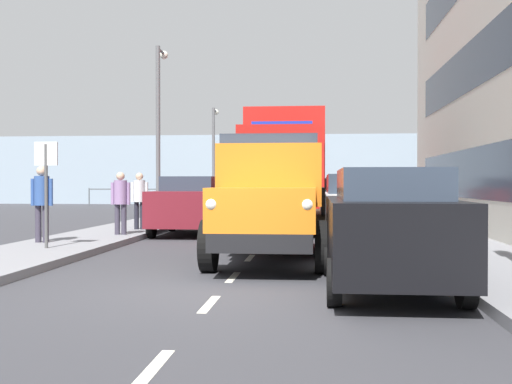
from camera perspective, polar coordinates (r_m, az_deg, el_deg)
ground_plane at (r=20.77m, az=1.86°, el=-3.39°), size 80.00×80.00×0.00m
sidewalk_left at (r=20.95m, az=14.15°, el=-3.17°), size 2.32×40.77×0.15m
sidewalk_right at (r=21.51m, az=-10.11°, el=-3.05°), size 2.32×40.77×0.15m
road_centreline_markings at (r=20.03m, az=1.72°, el=-3.53°), size 0.12×36.52×0.01m
sea_horizon at (r=44.09m, az=3.81°, el=2.09°), size 80.00×0.80×5.00m
seawall_railing at (r=40.48m, az=3.65°, el=-0.04°), size 28.08×0.08×1.20m
truck_vintage_orange at (r=11.72m, az=1.34°, el=-0.87°), size 2.17×5.64×2.43m
lorry_cargo_red at (r=20.59m, az=2.86°, el=2.35°), size 2.58×8.20×3.87m
car_black_kerbside_near at (r=8.94m, az=12.11°, el=-3.23°), size 1.76×4.12×1.72m
car_white_kerbside_1 at (r=14.17m, az=9.67°, el=-1.73°), size 1.93×3.98×1.72m
car_teal_kerbside_2 at (r=19.66m, az=8.52°, el=-1.02°), size 1.75×4.42×1.72m
car_red_kerbside_3 at (r=25.45m, az=7.84°, el=-0.61°), size 1.89×3.84×1.72m
car_maroon_oppositeside_0 at (r=18.38m, az=-6.01°, el=-1.14°), size 1.93×3.97×1.72m
car_grey_oppositeside_1 at (r=24.22m, az=-3.20°, el=-0.67°), size 1.86×3.95×1.72m
pedestrian_in_dark_coat at (r=15.09m, az=-19.24°, el=-0.46°), size 0.53×0.34×1.77m
pedestrian_near_railing at (r=16.80m, az=-12.45°, el=-0.53°), size 0.53×0.34×1.67m
pedestrian_couple_b at (r=18.62m, az=-10.75°, el=-0.37°), size 0.53×0.34×1.69m
lamp_post_promenade at (r=22.99m, az=-8.97°, el=6.89°), size 0.32×1.14×6.39m
lamp_post_far at (r=34.80m, az=-3.91°, el=4.17°), size 0.32×1.14×5.62m
street_sign at (r=13.73m, az=-18.88°, el=1.44°), size 0.50×0.07×2.25m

